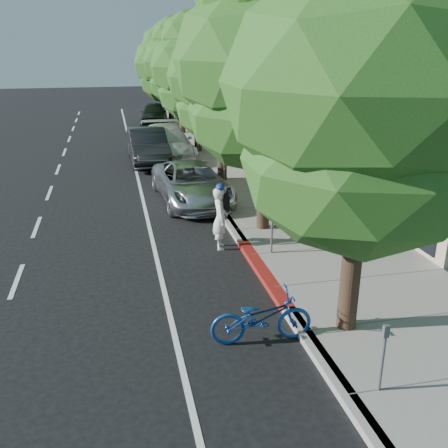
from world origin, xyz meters
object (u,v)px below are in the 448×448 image
object	(u,v)px
silver_suv	(192,183)
street_tree_2	(222,78)
street_tree_5	(169,64)
dark_suv_far	(154,113)
dark_sedan	(148,146)
white_pickup	(167,143)
street_tree_1	(267,63)
bicycle	(261,317)
street_tree_4	(181,63)
pedestrian	(326,180)
street_tree_3	(197,68)
cyclist	(220,218)
street_tree_0	(369,89)

from	to	relation	value
silver_suv	street_tree_2	bearing A→B (deg)	50.77
street_tree_5	dark_suv_far	size ratio (longest dim) A/B	1.57
dark_sedan	white_pickup	world-z (taller)	white_pickup
dark_suv_far	street_tree_1	bearing A→B (deg)	-78.70
bicycle	dark_suv_far	size ratio (longest dim) A/B	0.46
street_tree_4	dark_suv_far	distance (m)	6.22
street_tree_5	street_tree_2	bearing A→B (deg)	-90.00
white_pickup	pedestrian	distance (m)	10.01
street_tree_3	cyclist	distance (m)	13.56
white_pickup	dark_suv_far	distance (m)	11.81
bicycle	dark_sedan	size ratio (longest dim) A/B	0.41
street_tree_0	dark_sedan	xyz separation A→B (m)	(-2.79, 16.50, -4.09)
street_tree_3	dark_sedan	distance (m)	4.80
street_tree_1	pedestrian	distance (m)	5.68
cyclist	street_tree_1	bearing A→B (deg)	-50.40
bicycle	street_tree_3	bearing A→B (deg)	-2.89
pedestrian	cyclist	bearing A→B (deg)	7.91
street_tree_1	street_tree_3	distance (m)	12.02
street_tree_3	dark_suv_far	bearing A→B (deg)	97.38
street_tree_2	dark_suv_far	bearing A→B (deg)	94.76
street_tree_0	bicycle	xyz separation A→B (m)	(-1.82, 0.07, -4.38)
street_tree_0	cyclist	world-z (taller)	street_tree_0
cyclist	street_tree_4	bearing A→B (deg)	2.68
street_tree_5	silver_suv	bearing A→B (deg)	-94.70
dark_sedan	dark_suv_far	size ratio (longest dim) A/B	1.12
street_tree_3	dark_suv_far	distance (m)	11.50
street_tree_1	street_tree_5	distance (m)	24.02
street_tree_3	street_tree_1	bearing A→B (deg)	-90.00
street_tree_1	dark_suv_far	xyz separation A→B (m)	(-1.40, 22.81, -4.36)
cyclist	white_pickup	bearing A→B (deg)	8.38
street_tree_3	bicycle	world-z (taller)	street_tree_3
street_tree_2	dark_sedan	bearing A→B (deg)	121.84
street_tree_2	bicycle	size ratio (longest dim) A/B	3.43
street_tree_5	cyclist	world-z (taller)	street_tree_5
cyclist	silver_suv	xyz separation A→B (m)	(-0.08, 4.62, -0.19)
street_tree_0	street_tree_2	world-z (taller)	street_tree_0
street_tree_0	street_tree_4	xyz separation A→B (m)	(0.00, 24.00, -0.47)
cyclist	pedestrian	world-z (taller)	cyclist
cyclist	white_pickup	xyz separation A→B (m)	(-0.19, 12.00, -0.07)
street_tree_3	street_tree_4	distance (m)	6.00
street_tree_0	bicycle	size ratio (longest dim) A/B	3.92
bicycle	silver_suv	distance (m)	9.55
street_tree_1	street_tree_2	distance (m)	6.05
street_tree_3	bicycle	distance (m)	18.44
street_tree_3	pedestrian	distance (m)	10.80
street_tree_0	dark_suv_far	distance (m)	29.14
street_tree_3	silver_suv	world-z (taller)	street_tree_3
street_tree_3	pedestrian	xyz separation A→B (m)	(3.10, -9.74, -3.49)
street_tree_0	silver_suv	world-z (taller)	street_tree_0
street_tree_0	street_tree_4	world-z (taller)	street_tree_0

